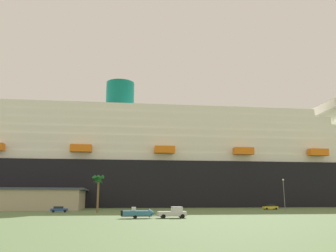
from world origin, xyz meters
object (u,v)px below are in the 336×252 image
object	(u,v)px
small_boat_on_trailer	(140,213)
parked_car_yellow_taxi	(270,207)
street_lamp	(284,191)
pickup_truck	(173,213)
cruise_ship	(195,166)
palm_tree	(98,182)
parked_car_blue_suv	(59,209)

from	to	relation	value
small_boat_on_trailer	parked_car_yellow_taxi	distance (m)	61.33
street_lamp	parked_car_yellow_taxi	xyz separation A→B (m)	(3.35, 15.03, -5.05)
pickup_truck	street_lamp	size ratio (longest dim) A/B	0.61
cruise_ship	palm_tree	distance (m)	68.73
small_boat_on_trailer	pickup_truck	bearing A→B (deg)	-1.91
small_boat_on_trailer	parked_car_blue_suv	distance (m)	35.98
palm_tree	cruise_ship	bearing A→B (deg)	51.84
pickup_truck	parked_car_yellow_taxi	bearing A→B (deg)	43.62
cruise_ship	pickup_truck	distance (m)	87.15
cruise_ship	small_boat_on_trailer	world-z (taller)	cruise_ship
cruise_ship	palm_tree	world-z (taller)	cruise_ship
parked_car_blue_suv	street_lamp	bearing A→B (deg)	-6.45
street_lamp	parked_car_blue_suv	size ratio (longest dim) A/B	1.97
cruise_ship	palm_tree	size ratio (longest dim) A/B	27.56
cruise_ship	small_boat_on_trailer	xyz separation A→B (m)	(-33.74, -80.89, -16.68)
parked_car_blue_suv	parked_car_yellow_taxi	bearing A→B (deg)	6.88
parked_car_blue_suv	pickup_truck	bearing A→B (deg)	-51.19
small_boat_on_trailer	street_lamp	distance (m)	50.38
small_boat_on_trailer	palm_tree	distance (m)	29.47
cruise_ship	parked_car_blue_suv	bearing A→B (deg)	-136.24
pickup_truck	street_lamp	xyz separation A→B (m)	(37.62, 24.01, 4.84)
small_boat_on_trailer	street_lamp	size ratio (longest dim) A/B	0.80
small_boat_on_trailer	street_lamp	bearing A→B (deg)	28.32
parked_car_yellow_taxi	palm_tree	bearing A→B (deg)	-168.42
parked_car_yellow_taxi	parked_car_blue_suv	xyz separation A→B (m)	(-65.97, -7.95, 0.00)
pickup_truck	small_boat_on_trailer	xyz separation A→B (m)	(-6.51, 0.22, -0.08)
street_lamp	parked_car_blue_suv	distance (m)	63.23
parked_car_yellow_taxi	parked_car_blue_suv	distance (m)	66.45
pickup_truck	parked_car_blue_suv	world-z (taller)	pickup_truck
cruise_ship	street_lamp	world-z (taller)	cruise_ship
street_lamp	palm_tree	bearing A→B (deg)	176.08
palm_tree	street_lamp	bearing A→B (deg)	-3.92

